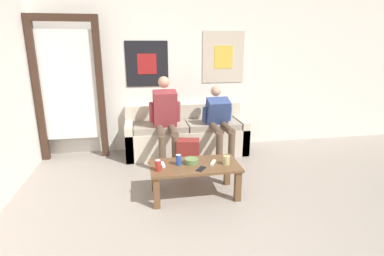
{
  "coord_description": "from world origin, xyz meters",
  "views": [
    {
      "loc": [
        -0.65,
        -1.98,
        1.76
      ],
      "look_at": [
        0.01,
        1.74,
        0.68
      ],
      "focal_mm": 28.0,
      "sensor_mm": 36.0,
      "label": 1
    }
  ],
  "objects_px": {
    "drink_can_red": "(158,165)",
    "person_seated_adult": "(166,118)",
    "pillar_candle": "(226,160)",
    "ceramic_bowl": "(191,161)",
    "cell_phone": "(201,169)",
    "game_controller_near_right": "(213,163)",
    "game_controller_near_left": "(163,165)",
    "coffee_table": "(195,170)",
    "backpack": "(188,157)",
    "drink_can_blue": "(179,160)",
    "couch": "(186,136)",
    "person_seated_teen": "(219,121)"
  },
  "relations": [
    {
      "from": "person_seated_teen",
      "to": "backpack",
      "type": "bearing_deg",
      "value": -143.41
    },
    {
      "from": "person_seated_teen",
      "to": "cell_phone",
      "type": "xyz_separation_m",
      "value": [
        -0.54,
        -1.23,
        -0.21
      ]
    },
    {
      "from": "pillar_candle",
      "to": "game_controller_near_right",
      "type": "height_order",
      "value": "pillar_candle"
    },
    {
      "from": "backpack",
      "to": "game_controller_near_right",
      "type": "distance_m",
      "value": 0.73
    },
    {
      "from": "pillar_candle",
      "to": "ceramic_bowl",
      "type": "bearing_deg",
      "value": 166.67
    },
    {
      "from": "person_seated_teen",
      "to": "game_controller_near_right",
      "type": "distance_m",
      "value": 1.17
    },
    {
      "from": "cell_phone",
      "to": "game_controller_near_left",
      "type": "bearing_deg",
      "value": 156.23
    },
    {
      "from": "person_seated_teen",
      "to": "game_controller_near_left",
      "type": "xyz_separation_m",
      "value": [
        -0.95,
        -1.05,
        -0.21
      ]
    },
    {
      "from": "drink_can_red",
      "to": "game_controller_near_right",
      "type": "height_order",
      "value": "drink_can_red"
    },
    {
      "from": "coffee_table",
      "to": "pillar_candle",
      "type": "height_order",
      "value": "pillar_candle"
    },
    {
      "from": "coffee_table",
      "to": "cell_phone",
      "type": "bearing_deg",
      "value": -72.91
    },
    {
      "from": "cell_phone",
      "to": "backpack",
      "type": "bearing_deg",
      "value": 90.89
    },
    {
      "from": "couch",
      "to": "person_seated_teen",
      "type": "xyz_separation_m",
      "value": [
        0.45,
        -0.36,
        0.32
      ]
    },
    {
      "from": "game_controller_near_left",
      "to": "cell_phone",
      "type": "height_order",
      "value": "game_controller_near_left"
    },
    {
      "from": "person_seated_teen",
      "to": "cell_phone",
      "type": "bearing_deg",
      "value": -113.78
    },
    {
      "from": "game_controller_near_left",
      "to": "game_controller_near_right",
      "type": "xyz_separation_m",
      "value": [
        0.58,
        -0.05,
        0.0
      ]
    },
    {
      "from": "coffee_table",
      "to": "cell_phone",
      "type": "distance_m",
      "value": 0.17
    },
    {
      "from": "drink_can_blue",
      "to": "game_controller_near_right",
      "type": "distance_m",
      "value": 0.41
    },
    {
      "from": "couch",
      "to": "game_controller_near_right",
      "type": "bearing_deg",
      "value": -86.67
    },
    {
      "from": "couch",
      "to": "person_seated_teen",
      "type": "bearing_deg",
      "value": -38.46
    },
    {
      "from": "ceramic_bowl",
      "to": "pillar_candle",
      "type": "distance_m",
      "value": 0.41
    },
    {
      "from": "drink_can_red",
      "to": "drink_can_blue",
      "type": "bearing_deg",
      "value": 26.14
    },
    {
      "from": "drink_can_red",
      "to": "cell_phone",
      "type": "distance_m",
      "value": 0.48
    },
    {
      "from": "coffee_table",
      "to": "pillar_candle",
      "type": "bearing_deg",
      "value": -9.25
    },
    {
      "from": "person_seated_teen",
      "to": "couch",
      "type": "bearing_deg",
      "value": 141.54
    },
    {
      "from": "couch",
      "to": "drink_can_blue",
      "type": "bearing_deg",
      "value": -102.65
    },
    {
      "from": "person_seated_adult",
      "to": "backpack",
      "type": "height_order",
      "value": "person_seated_adult"
    },
    {
      "from": "pillar_candle",
      "to": "drink_can_red",
      "type": "relative_size",
      "value": 0.95
    },
    {
      "from": "drink_can_red",
      "to": "person_seated_adult",
      "type": "bearing_deg",
      "value": 80.35
    },
    {
      "from": "coffee_table",
      "to": "backpack",
      "type": "relative_size",
      "value": 2.18
    },
    {
      "from": "person_seated_adult",
      "to": "couch",
      "type": "bearing_deg",
      "value": 44.09
    },
    {
      "from": "game_controller_near_left",
      "to": "game_controller_near_right",
      "type": "distance_m",
      "value": 0.59
    },
    {
      "from": "ceramic_bowl",
      "to": "game_controller_near_right",
      "type": "distance_m",
      "value": 0.26
    },
    {
      "from": "couch",
      "to": "cell_phone",
      "type": "height_order",
      "value": "couch"
    },
    {
      "from": "game_controller_near_right",
      "to": "person_seated_adult",
      "type": "bearing_deg",
      "value": 111.99
    },
    {
      "from": "ceramic_bowl",
      "to": "drink_can_red",
      "type": "relative_size",
      "value": 1.31
    },
    {
      "from": "coffee_table",
      "to": "cell_phone",
      "type": "relative_size",
      "value": 6.96
    },
    {
      "from": "ceramic_bowl",
      "to": "drink_can_red",
      "type": "distance_m",
      "value": 0.42
    },
    {
      "from": "person_seated_adult",
      "to": "person_seated_teen",
      "type": "height_order",
      "value": "person_seated_adult"
    },
    {
      "from": "backpack",
      "to": "person_seated_adult",
      "type": "bearing_deg",
      "value": 121.72
    },
    {
      "from": "game_controller_near_left",
      "to": "drink_can_red",
      "type": "bearing_deg",
      "value": -115.37
    },
    {
      "from": "coffee_table",
      "to": "game_controller_near_right",
      "type": "relative_size",
      "value": 7.25
    },
    {
      "from": "person_seated_teen",
      "to": "game_controller_near_left",
      "type": "relative_size",
      "value": 7.57
    },
    {
      "from": "cell_phone",
      "to": "game_controller_near_right",
      "type": "bearing_deg",
      "value": 38.42
    },
    {
      "from": "ceramic_bowl",
      "to": "drink_can_red",
      "type": "bearing_deg",
      "value": -161.46
    },
    {
      "from": "cell_phone",
      "to": "ceramic_bowl",
      "type": "bearing_deg",
      "value": 113.74
    },
    {
      "from": "ceramic_bowl",
      "to": "game_controller_near_right",
      "type": "bearing_deg",
      "value": -10.2
    },
    {
      "from": "person_seated_teen",
      "to": "cell_phone",
      "type": "distance_m",
      "value": 1.36
    },
    {
      "from": "pillar_candle",
      "to": "cell_phone",
      "type": "relative_size",
      "value": 0.79
    },
    {
      "from": "ceramic_bowl",
      "to": "drink_can_blue",
      "type": "bearing_deg",
      "value": -175.21
    }
  ]
}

